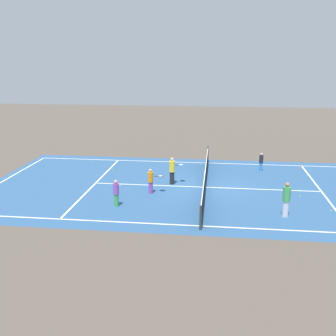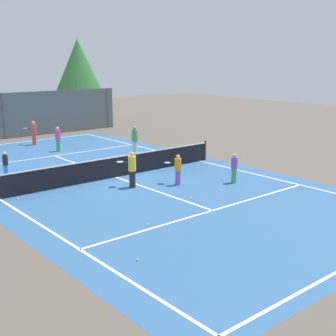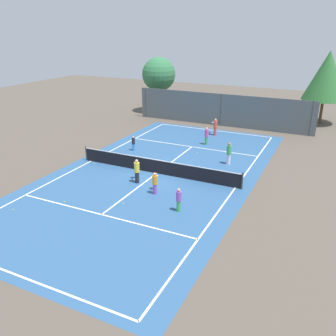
% 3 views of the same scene
% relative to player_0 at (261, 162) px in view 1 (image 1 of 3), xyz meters
% --- Properties ---
extents(ground_plane, '(80.00, 80.00, 0.00)m').
position_rel_player_0_xyz_m(ground_plane, '(3.90, -3.49, -0.61)').
color(ground_plane, brown).
extents(court_surface, '(13.00, 25.00, 0.01)m').
position_rel_player_0_xyz_m(court_surface, '(3.90, -3.49, -0.61)').
color(court_surface, '#2D5684').
rests_on(court_surface, ground_plane).
extents(tennis_net, '(11.90, 0.10, 1.10)m').
position_rel_player_0_xyz_m(tennis_net, '(3.90, -3.49, -0.10)').
color(tennis_net, '#333833').
rests_on(tennis_net, ground_plane).
extents(player_0, '(0.26, 0.26, 1.19)m').
position_rel_player_0_xyz_m(player_0, '(0.00, 0.00, 0.00)').
color(player_0, '#388CD8').
rests_on(player_0, ground_plane).
extents(player_1, '(0.68, 0.89, 1.58)m').
position_rel_player_0_xyz_m(player_1, '(3.48, -5.41, 0.21)').
color(player_1, '#232328').
rests_on(player_1, ground_plane).
extents(player_2, '(0.53, 0.87, 1.36)m').
position_rel_player_0_xyz_m(player_2, '(5.27, -6.36, 0.10)').
color(player_2, purple).
rests_on(player_2, ground_plane).
extents(player_3, '(0.29, 0.29, 1.35)m').
position_rel_player_0_xyz_m(player_3, '(7.43, -7.75, 0.08)').
color(player_3, '#3FA559').
rests_on(player_3, ground_plane).
extents(player_6, '(0.35, 0.35, 1.64)m').
position_rel_player_0_xyz_m(player_6, '(7.80, 0.34, 0.23)').
color(player_6, silver).
rests_on(player_6, ground_plane).
extents(tennis_ball_0, '(0.07, 0.07, 0.07)m').
position_rel_player_0_xyz_m(tennis_ball_0, '(-1.06, -3.92, -0.58)').
color(tennis_ball_0, '#CCE533').
rests_on(tennis_ball_0, ground_plane).
extents(tennis_ball_1, '(0.07, 0.07, 0.07)m').
position_rel_player_0_xyz_m(tennis_ball_1, '(4.27, -8.33, -0.58)').
color(tennis_ball_1, '#CCE533').
rests_on(tennis_ball_1, ground_plane).
extents(tennis_ball_2, '(0.07, 0.07, 0.07)m').
position_rel_player_0_xyz_m(tennis_ball_2, '(6.90, 2.62, -0.58)').
color(tennis_ball_2, '#CCE533').
rests_on(tennis_ball_2, ground_plane).
extents(tennis_ball_3, '(0.07, 0.07, 0.07)m').
position_rel_player_0_xyz_m(tennis_ball_3, '(4.90, 1.57, -0.58)').
color(tennis_ball_3, '#CCE533').
rests_on(tennis_ball_3, ground_plane).
extents(tennis_ball_4, '(0.07, 0.07, 0.07)m').
position_rel_player_0_xyz_m(tennis_ball_4, '(-0.76, -11.58, -0.58)').
color(tennis_ball_4, '#CCE533').
rests_on(tennis_ball_4, ground_plane).
extents(tennis_ball_5, '(0.07, 0.07, 0.07)m').
position_rel_player_0_xyz_m(tennis_ball_5, '(1.14, -9.60, -0.58)').
color(tennis_ball_5, '#CCE533').
rests_on(tennis_ball_5, ground_plane).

